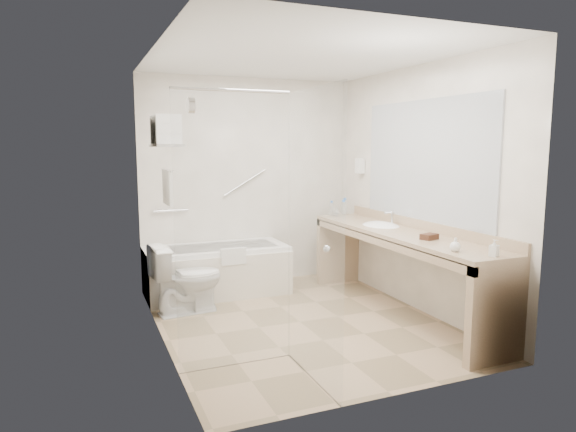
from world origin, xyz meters
name	(u,v)px	position (x,y,z in m)	size (l,w,h in m)	color
floor	(300,322)	(0.00, 0.00, 0.00)	(3.20, 3.20, 0.00)	tan
ceiling	(301,56)	(0.00, 0.00, 2.50)	(2.60, 3.20, 0.10)	silver
wall_back	(248,182)	(0.00, 1.60, 1.25)	(2.60, 0.10, 2.50)	silver
wall_front	(399,216)	(0.00, -1.60, 1.25)	(2.60, 0.10, 2.50)	silver
wall_left	(159,199)	(-1.30, 0.00, 1.25)	(0.10, 3.20, 2.50)	silver
wall_right	(415,189)	(1.30, 0.00, 1.25)	(0.10, 3.20, 2.50)	silver
bathtub	(217,270)	(-0.50, 1.24, 0.28)	(1.60, 0.73, 0.59)	white
grab_bar_short	(171,211)	(-0.95, 1.56, 0.95)	(0.03, 0.03, 0.40)	silver
grab_bar_long	(245,182)	(-0.05, 1.56, 1.25)	(0.03, 0.03, 0.60)	silver
shower_enclosure	(272,233)	(-0.63, -0.93, 1.07)	(0.96, 0.91, 2.11)	silver
towel_shelf	(166,139)	(-1.17, 0.35, 1.75)	(0.24, 0.55, 0.81)	silver
vanity_counter	(399,252)	(1.02, -0.15, 0.64)	(0.55, 2.70, 0.95)	tan
sink	(381,228)	(1.05, 0.25, 0.82)	(0.40, 0.52, 0.14)	white
faucet	(392,217)	(1.20, 0.25, 0.93)	(0.03, 0.03, 0.14)	silver
mirror	(425,160)	(1.29, -0.15, 1.55)	(0.02, 2.00, 1.20)	#A8AEB4
hairdryer_unit	(360,166)	(1.25, 1.05, 1.45)	(0.08, 0.10, 0.18)	silver
toilet	(187,279)	(-0.95, 0.70, 0.35)	(0.40, 0.72, 0.71)	white
amenity_basket	(429,237)	(1.02, -0.62, 0.88)	(0.15, 0.10, 0.05)	#432418
soap_bottle_a	(494,253)	(1.03, -1.40, 0.88)	(0.06, 0.13, 0.06)	silver
soap_bottle_b	(455,246)	(0.87, -1.14, 0.89)	(0.09, 0.11, 0.09)	silver
water_bottle_left	(332,209)	(0.90, 1.10, 0.93)	(0.06, 0.06, 0.18)	silver
water_bottle_mid	(345,207)	(1.08, 1.10, 0.95)	(0.07, 0.07, 0.21)	silver
water_bottle_right	(343,209)	(0.96, 0.91, 0.95)	(0.07, 0.07, 0.21)	silver
drinking_glass_near	(335,212)	(0.93, 1.06, 0.90)	(0.08, 0.08, 0.10)	silver
drinking_glass_far	(337,214)	(0.92, 1.00, 0.89)	(0.06, 0.06, 0.08)	silver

